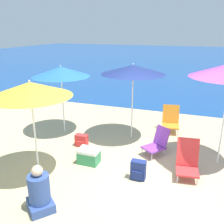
{
  "coord_description": "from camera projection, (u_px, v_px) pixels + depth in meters",
  "views": [
    {
      "loc": [
        0.81,
        -4.26,
        2.93
      ],
      "look_at": [
        -1.17,
        1.19,
        1.0
      ],
      "focal_mm": 40.0,
      "sensor_mm": 36.0,
      "label": 1
    }
  ],
  "objects": [
    {
      "name": "ground_plane",
      "position": [
        147.0,
        183.0,
        4.98
      ],
      "size": [
        60.0,
        60.0,
        0.0
      ],
      "primitive_type": "plane",
      "color": "#C6B284"
    },
    {
      "name": "beach_chair_red",
      "position": [
        187.0,
        160.0,
        5.15
      ],
      "size": [
        0.52,
        0.61,
        0.79
      ],
      "rotation": [
        0.0,
        0.0,
        0.13
      ],
      "color": "silver",
      "rests_on": "ground"
    },
    {
      "name": "beach_umbrella_yellow",
      "position": [
        30.0,
        89.0,
        4.74
      ],
      "size": [
        1.61,
        1.61,
        2.02
      ],
      "color": "white",
      "rests_on": "ground"
    },
    {
      "name": "backpack_red",
      "position": [
        81.0,
        140.0,
        6.55
      ],
      "size": [
        0.32,
        0.21,
        0.31
      ],
      "color": "red",
      "rests_on": "ground"
    },
    {
      "name": "beach_chair_purple",
      "position": [
        157.0,
        142.0,
        6.04
      ],
      "size": [
        0.68,
        0.71,
        0.69
      ],
      "rotation": [
        0.0,
        0.0,
        -0.65
      ],
      "color": "silver",
      "rests_on": "ground"
    },
    {
      "name": "beach_chair_orange",
      "position": [
        171.0,
        120.0,
        7.45
      ],
      "size": [
        0.57,
        0.66,
        0.78
      ],
      "rotation": [
        0.0,
        0.0,
        0.15
      ],
      "color": "silver",
      "rests_on": "ground"
    },
    {
      "name": "beach_umbrella_navy",
      "position": [
        133.0,
        70.0,
        6.48
      ],
      "size": [
        1.7,
        1.7,
        2.09
      ],
      "color": "white",
      "rests_on": "ground"
    },
    {
      "name": "person_seated_near",
      "position": [
        39.0,
        192.0,
        4.17
      ],
      "size": [
        0.61,
        0.61,
        0.84
      ],
      "rotation": [
        0.0,
        0.0,
        0.87
      ],
      "color": "#334C8C",
      "rests_on": "ground"
    },
    {
      "name": "cooler_box",
      "position": [
        89.0,
        156.0,
        5.7
      ],
      "size": [
        0.48,
        0.35,
        0.35
      ],
      "color": "#338C59",
      "rests_on": "ground"
    },
    {
      "name": "sea_water",
      "position": [
        196.0,
        58.0,
        27.0
      ],
      "size": [
        60.0,
        40.0,
        0.01
      ],
      "color": "#19478C",
      "rests_on": "ground"
    },
    {
      "name": "backpack_navy",
      "position": [
        138.0,
        170.0,
        5.07
      ],
      "size": [
        0.3,
        0.2,
        0.41
      ],
      "color": "navy",
      "rests_on": "ground"
    },
    {
      "name": "beach_umbrella_blue",
      "position": [
        61.0,
        72.0,
        6.96
      ],
      "size": [
        1.63,
        1.63,
        1.98
      ],
      "color": "white",
      "rests_on": "ground"
    }
  ]
}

